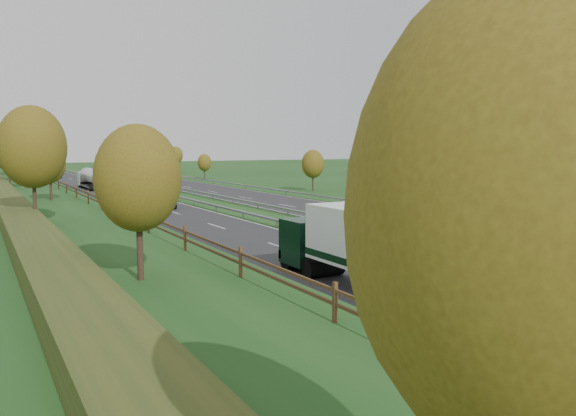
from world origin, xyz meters
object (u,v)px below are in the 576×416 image
car_oncoming (173,178)px  box_lorry (391,252)px  car_silver_mid (118,191)px  car_small_far (56,174)px  road_tanker (90,178)px  car_dark_near (164,201)px

car_oncoming → box_lorry: bearing=81.1°
car_silver_mid → car_small_far: (-0.96, 57.88, -0.02)m
box_lorry → car_silver_mid: bearing=88.8°
car_small_far → car_oncoming: size_ratio=1.18×
box_lorry → car_oncoming: bearing=78.0°
road_tanker → car_silver_mid: road_tanker is taller
car_dark_near → car_small_far: car_dark_near is taller
car_dark_near → car_oncoming: 52.87m
car_dark_near → car_small_far: 74.36m
road_tanker → car_small_far: 39.45m
car_dark_near → car_silver_mid: (-1.48, 16.44, -0.00)m
road_tanker → car_small_far: size_ratio=2.04×
car_oncoming → car_silver_mid: bearing=64.0°
car_small_far → car_oncoming: car_small_far is taller
road_tanker → box_lorry: bearing=-90.6°
box_lorry → car_dark_near: box_lorry is taller
car_silver_mid → road_tanker: bearing=92.7°
car_dark_near → road_tanker: bearing=94.2°
car_dark_near → car_oncoming: bearing=72.1°
car_small_far → car_oncoming: 31.27m
box_lorry → car_dark_near: bearing=86.4°
road_tanker → car_oncoming: road_tanker is taller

